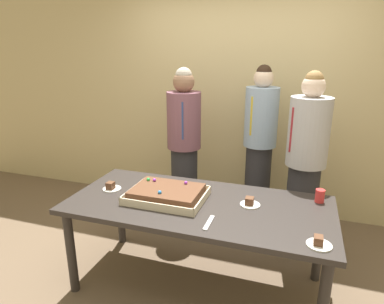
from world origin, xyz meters
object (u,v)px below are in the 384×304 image
party_table (198,212)px  sheet_cake (167,194)px  plated_slice_far_left (111,187)px  person_green_shirt_behind (259,147)px  plated_slice_near_left (319,243)px  plated_slice_near_right (250,203)px  person_serving_front (305,164)px  drink_cup_nearest (320,196)px  cake_server_utensil (209,223)px  person_striped_tie_right (184,147)px

party_table → sheet_cake: sheet_cake is taller
plated_slice_far_left → person_green_shirt_behind: bearing=47.0°
plated_slice_near_left → person_green_shirt_behind: bearing=110.7°
plated_slice_near_left → plated_slice_near_right: size_ratio=1.00×
plated_slice_near_right → person_serving_front: bearing=62.0°
plated_slice_near_right → drink_cup_nearest: bearing=24.7°
plated_slice_far_left → person_serving_front: size_ratio=0.09×
cake_server_utensil → person_serving_front: bearing=60.9°
cake_server_utensil → person_green_shirt_behind: person_green_shirt_behind is taller
plated_slice_far_left → person_serving_front: person_serving_front is taller
plated_slice_near_right → plated_slice_far_left: bearing=-176.4°
drink_cup_nearest → person_serving_front: 0.50m
plated_slice_near_right → plated_slice_far_left: size_ratio=1.00×
cake_server_utensil → plated_slice_near_left: bearing=-4.1°
plated_slice_near_left → person_green_shirt_behind: (-0.55, 1.47, 0.13)m
plated_slice_near_right → person_striped_tie_right: (-0.83, 0.87, 0.12)m
drink_cup_nearest → person_striped_tie_right: bearing=154.2°
sheet_cake → drink_cup_nearest: 1.17m
plated_slice_near_left → plated_slice_near_right: plated_slice_near_right is taller
person_green_shirt_behind → party_table: bearing=10.9°
cake_server_utensil → person_striped_tie_right: size_ratio=0.12×
party_table → drink_cup_nearest: 0.93m
plated_slice_near_right → cake_server_utensil: plated_slice_near_right is taller
plated_slice_near_right → plated_slice_far_left: plated_slice_far_left is taller
party_table → person_green_shirt_behind: (0.30, 1.14, 0.23)m
person_striped_tie_right → drink_cup_nearest: bearing=52.3°
party_table → plated_slice_near_right: (0.38, 0.08, 0.10)m
plated_slice_far_left → drink_cup_nearest: drink_cup_nearest is taller
person_serving_front → person_green_shirt_behind: person_green_shirt_behind is taller
plated_slice_near_left → person_serving_front: bearing=95.0°
drink_cup_nearest → cake_server_utensil: bearing=-140.6°
plated_slice_far_left → plated_slice_near_left: bearing=-11.7°
sheet_cake → plated_slice_near_right: (0.63, 0.09, -0.02)m
party_table → sheet_cake: (-0.25, -0.01, 0.12)m
cake_server_utensil → plated_slice_far_left: bearing=162.9°
plated_slice_near_left → person_serving_front: 1.13m
plated_slice_near_left → drink_cup_nearest: (0.02, 0.63, 0.03)m
party_table → cake_server_utensil: size_ratio=9.96×
party_table → drink_cup_nearest: size_ratio=19.93×
party_table → plated_slice_near_right: size_ratio=13.29×
person_serving_front → party_table: bearing=7.8°
plated_slice_far_left → sheet_cake: bearing=-2.2°
party_table → person_striped_tie_right: (-0.46, 0.95, 0.22)m
plated_slice_near_right → plated_slice_near_left: bearing=-40.5°
plated_slice_near_right → drink_cup_nearest: drink_cup_nearest is taller
party_table → person_striped_tie_right: person_striped_tie_right is taller
person_serving_front → person_striped_tie_right: size_ratio=1.00×
sheet_cake → plated_slice_near_left: bearing=-15.9°
plated_slice_near_left → cake_server_utensil: plated_slice_near_left is taller
person_serving_front → plated_slice_near_right: bearing=23.5°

